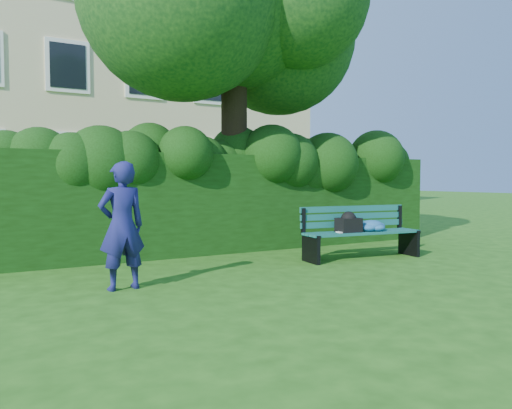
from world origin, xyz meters
TOP-DOWN VIEW (x-y plane):
  - ground at (0.00, 0.00)m, footprint 80.00×80.00m
  - apartment_building at (-0.00, 13.99)m, footprint 16.00×8.08m
  - hedge at (0.00, 2.20)m, footprint 10.00×1.00m
  - tree at (0.56, 2.43)m, footprint 5.89×4.49m
  - park_bench at (1.79, 0.13)m, footprint 2.15×0.79m
  - man_reading at (-2.36, -0.19)m, footprint 0.60×0.42m

SIDE VIEW (x-z plane):
  - ground at x=0.00m, z-range 0.00..0.00m
  - park_bench at x=1.79m, z-range 0.06..0.95m
  - man_reading at x=-2.36m, z-range 0.00..1.57m
  - hedge at x=0.00m, z-range 0.00..1.80m
  - tree at x=0.56m, z-range 1.38..8.09m
  - apartment_building at x=0.00m, z-range 0.00..12.00m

